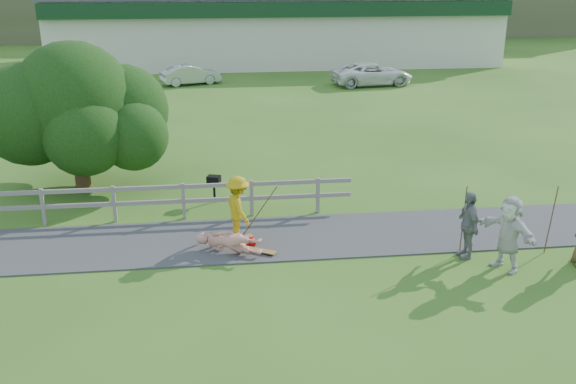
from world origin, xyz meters
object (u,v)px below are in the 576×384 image
(car_white, at_px, (372,74))
(skater_fallen, at_px, (229,242))
(spectator_b, at_px, (468,225))
(tree, at_px, (78,133))
(skater_rider, at_px, (238,212))
(car_silver, at_px, (190,75))
(spectator_d, at_px, (509,233))
(bbq, at_px, (214,189))

(car_white, bearing_deg, skater_fallen, 150.90)
(spectator_b, distance_m, tree, 12.81)
(skater_rider, xyz_separation_m, car_silver, (-1.82, 24.36, -0.27))
(spectator_b, distance_m, spectator_d, 1.06)
(spectator_b, height_order, bbq, spectator_b)
(car_silver, relative_size, tree, 0.59)
(skater_fallen, xyz_separation_m, spectator_b, (6.05, -0.90, 0.56))
(skater_fallen, distance_m, car_white, 25.43)
(car_silver, bearing_deg, spectator_d, 178.43)
(skater_fallen, relative_size, bbq, 2.05)
(spectator_d, distance_m, bbq, 9.05)
(spectator_d, height_order, car_white, spectator_d)
(spectator_d, height_order, car_silver, spectator_d)
(spectator_d, bearing_deg, skater_rider, -137.11)
(skater_fallen, bearing_deg, car_white, 4.51)
(skater_fallen, bearing_deg, skater_rider, 4.78)
(skater_fallen, xyz_separation_m, spectator_d, (6.76, -1.69, 0.63))
(tree, distance_m, bbq, 5.05)
(skater_rider, distance_m, car_white, 24.64)
(skater_rider, bearing_deg, tree, 24.58)
(spectator_b, relative_size, car_silver, 0.48)
(skater_fallen, distance_m, spectator_b, 6.14)
(skater_fallen, distance_m, tree, 7.76)
(skater_rider, distance_m, car_silver, 24.43)
(skater_rider, relative_size, skater_fallen, 0.99)
(skater_rider, height_order, tree, tree)
(spectator_b, distance_m, car_white, 24.70)
(skater_fallen, height_order, bbq, bbq)
(spectator_d, bearing_deg, spectator_b, -164.52)
(skater_rider, bearing_deg, car_white, -41.55)
(car_white, distance_m, tree, 22.72)
(bbq, bearing_deg, spectator_d, -20.45)
(skater_rider, distance_m, spectator_d, 6.90)
(skater_rider, xyz_separation_m, tree, (-5.02, 5.23, 0.97))
(spectator_b, relative_size, bbq, 2.05)
(skater_rider, distance_m, tree, 7.32)
(spectator_d, bearing_deg, skater_fallen, -130.55)
(skater_fallen, bearing_deg, bbq, 31.51)
(skater_rider, height_order, car_silver, skater_rider)
(tree, bearing_deg, spectator_d, -33.72)
(spectator_d, xyz_separation_m, bbq, (-7.08, 5.61, -0.52))
(skater_fallen, xyz_separation_m, tree, (-4.72, 5.97, 1.53))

